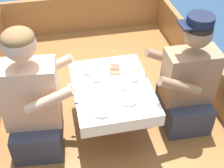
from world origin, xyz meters
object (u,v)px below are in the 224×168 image
Objects in this scene: person_starboard at (187,84)px; sandwich at (115,69)px; coffee_cup_port at (97,77)px; tin_can at (88,71)px; coffee_cup_starboard at (123,85)px; person_port at (33,104)px; coffee_cup_center at (133,76)px.

sandwich is (-0.54, 0.22, 0.06)m from person_starboard.
sandwich is 1.27× the size of coffee_cup_port.
coffee_cup_port is 0.11m from tin_can.
coffee_cup_port is at bearing 141.72° from coffee_cup_starboard.
coffee_cup_center is (0.78, 0.11, 0.04)m from person_port.
person_starboard is 0.59m from sandwich.
coffee_cup_port reaches higher than tin_can.
person_port is at bearing 2.13° from person_starboard.
person_port is 0.68m from coffee_cup_starboard.
sandwich is 1.11× the size of coffee_cup_center.
coffee_cup_center is at bearing -11.06° from coffee_cup_port.
person_starboard is 9.65× the size of coffee_cup_center.
person_port reaches higher than coffee_cup_center.
coffee_cup_center is 0.37m from tin_can.
coffee_cup_port is 0.87× the size of coffee_cup_center.
person_port is 0.70m from sandwich.
person_starboard is at bearing -1.61° from coffee_cup_starboard.
coffee_cup_starboard is (0.18, -0.14, 0.00)m from coffee_cup_port.
person_starboard is (1.19, 0.01, -0.03)m from person_port.
person_starboard reaches higher than coffee_cup_starboard.
tin_can is at bearing -17.26° from person_starboard.
coffee_cup_starboard is at bearing -84.61° from sandwich.
sandwich is 0.21m from coffee_cup_starboard.
sandwich is at bearing 23.32° from coffee_cup_port.
tin_can is (-0.75, 0.25, 0.06)m from person_starboard.
tin_can is (0.44, 0.27, 0.03)m from person_port.
tin_can is at bearing 36.97° from person_port.
person_starboard reaches higher than sandwich.
coffee_cup_starboard is (0.02, -0.21, -0.00)m from sandwich.
person_port is at bearing -160.10° from sandwich.
coffee_cup_port is 0.23m from coffee_cup_starboard.
person_port is at bearing -161.22° from coffee_cup_port.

